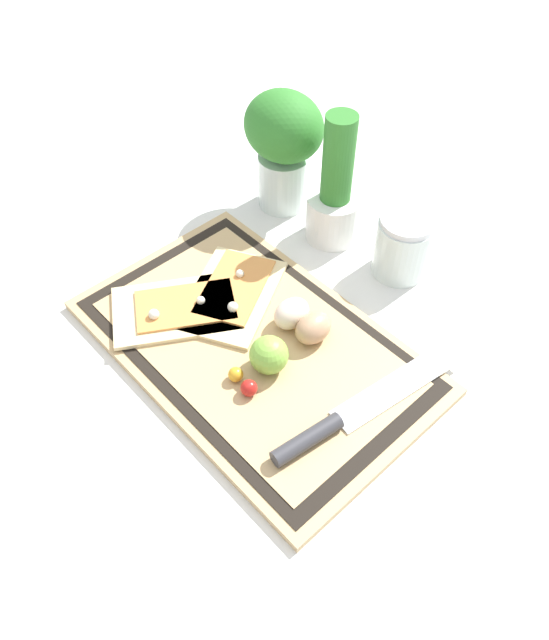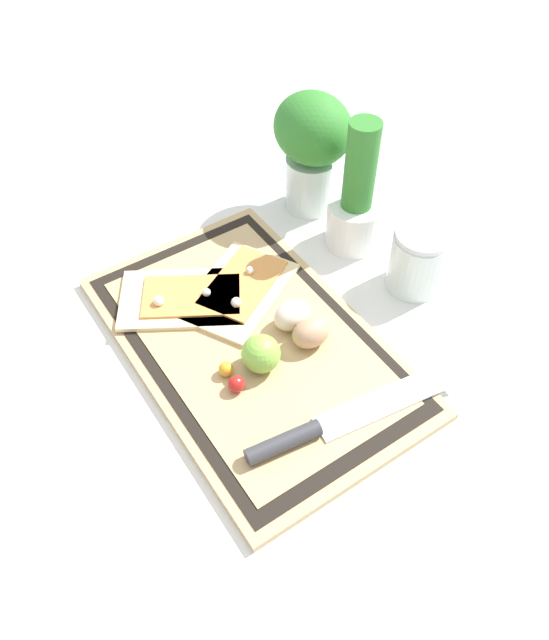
% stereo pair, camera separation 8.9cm
% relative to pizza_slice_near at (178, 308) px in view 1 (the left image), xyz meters
% --- Properties ---
extents(ground_plane, '(6.00, 6.00, 0.00)m').
position_rel_pizza_slice_near_xyz_m(ground_plane, '(0.12, 0.04, -0.02)').
color(ground_plane, silver).
extents(cutting_board, '(0.51, 0.32, 0.02)m').
position_rel_pizza_slice_near_xyz_m(cutting_board, '(0.12, 0.04, -0.01)').
color(cutting_board, tan).
rests_on(cutting_board, ground_plane).
extents(pizza_slice_near, '(0.20, 0.22, 0.02)m').
position_rel_pizza_slice_near_xyz_m(pizza_slice_near, '(0.00, 0.00, 0.00)').
color(pizza_slice_near, beige).
rests_on(pizza_slice_near, cutting_board).
extents(pizza_slice_far, '(0.19, 0.22, 0.02)m').
position_rel_pizza_slice_near_xyz_m(pizza_slice_far, '(0.03, 0.08, 0.00)').
color(pizza_slice_far, beige).
rests_on(pizza_slice_far, cutting_board).
extents(knife, '(0.07, 0.31, 0.02)m').
position_rel_pizza_slice_near_xyz_m(knife, '(0.30, 0.03, 0.00)').
color(knife, silver).
rests_on(knife, cutting_board).
extents(egg_brown, '(0.04, 0.06, 0.04)m').
position_rel_pizza_slice_near_xyz_m(egg_brown, '(0.17, 0.11, 0.02)').
color(egg_brown, tan).
rests_on(egg_brown, cutting_board).
extents(egg_pink, '(0.04, 0.06, 0.04)m').
position_rel_pizza_slice_near_xyz_m(egg_pink, '(0.13, 0.11, 0.02)').
color(egg_pink, beige).
rests_on(egg_pink, cutting_board).
extents(lime, '(0.05, 0.05, 0.05)m').
position_rel_pizza_slice_near_xyz_m(lime, '(0.17, 0.03, 0.02)').
color(lime, '#7FB742').
rests_on(lime, cutting_board).
extents(cherry_tomato_red, '(0.02, 0.02, 0.02)m').
position_rel_pizza_slice_near_xyz_m(cherry_tomato_red, '(0.18, -0.02, 0.01)').
color(cherry_tomato_red, red).
rests_on(cherry_tomato_red, cutting_board).
extents(cherry_tomato_yellow, '(0.02, 0.02, 0.02)m').
position_rel_pizza_slice_near_xyz_m(cherry_tomato_yellow, '(0.15, -0.02, 0.01)').
color(cherry_tomato_yellow, gold).
rests_on(cherry_tomato_yellow, cutting_board).
extents(herb_pot, '(0.09, 0.09, 0.23)m').
position_rel_pizza_slice_near_xyz_m(herb_pot, '(0.02, 0.30, 0.06)').
color(herb_pot, white).
rests_on(herb_pot, ground_plane).
extents(sauce_jar, '(0.09, 0.09, 0.11)m').
position_rel_pizza_slice_near_xyz_m(sauce_jar, '(0.16, 0.32, 0.02)').
color(sauce_jar, silver).
rests_on(sauce_jar, ground_plane).
extents(herb_glass, '(0.14, 0.12, 0.21)m').
position_rel_pizza_slice_near_xyz_m(herb_glass, '(-0.10, 0.30, 0.10)').
color(herb_glass, silver).
rests_on(herb_glass, ground_plane).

